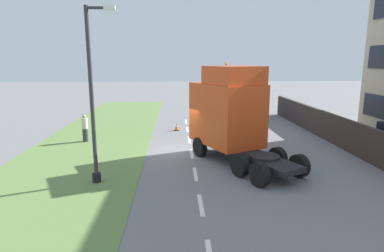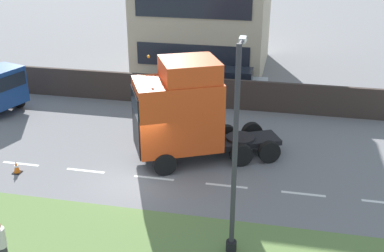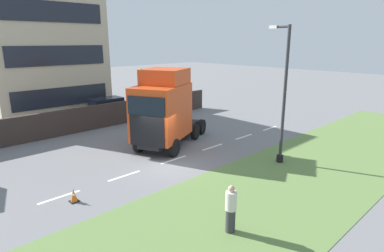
{
  "view_description": "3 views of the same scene",
  "coord_description": "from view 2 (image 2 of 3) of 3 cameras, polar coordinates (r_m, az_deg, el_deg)",
  "views": [
    {
      "loc": [
        -0.89,
        -17.84,
        5.14
      ],
      "look_at": [
        -0.11,
        -3.05,
        2.08
      ],
      "focal_mm": 30.0,
      "sensor_mm": 36.0,
      "label": 1
    },
    {
      "loc": [
        -17.64,
        -6.12,
        10.48
      ],
      "look_at": [
        -0.99,
        -2.61,
        3.07
      ],
      "focal_mm": 45.0,
      "sensor_mm": 36.0,
      "label": 2
    },
    {
      "loc": [
        -12.84,
        10.19,
        6.44
      ],
      "look_at": [
        0.94,
        -3.02,
        1.34
      ],
      "focal_mm": 30.0,
      "sensor_mm": 36.0,
      "label": 3
    }
  ],
  "objects": [
    {
      "name": "boundary_wall",
      "position": [
        28.96,
        -0.98,
        4.19
      ],
      "size": [
        0.25,
        24.0,
        1.79
      ],
      "color": "#382D28",
      "rests_on": "ground"
    },
    {
      "name": "ground_plane",
      "position": [
        21.41,
        -6.33,
        -5.95
      ],
      "size": [
        120.0,
        120.0,
        0.0
      ],
      "primitive_type": "plane",
      "color": "slate",
      "rests_on": "ground"
    },
    {
      "name": "lorry_cab",
      "position": [
        21.63,
        -1.05,
        1.64
      ],
      "size": [
        5.08,
        6.93,
        4.98
      ],
      "rotation": [
        0.0,
        0.0,
        0.45
      ],
      "color": "black",
      "rests_on": "ground"
    },
    {
      "name": "pedestrian",
      "position": [
        16.92,
        -21.69,
        -13.09
      ],
      "size": [
        0.39,
        0.39,
        1.75
      ],
      "color": "#333338",
      "rests_on": "ground"
    },
    {
      "name": "lamp_post",
      "position": [
        15.3,
        5.08,
        -4.65
      ],
      "size": [
        1.3,
        0.36,
        7.21
      ],
      "color": "black",
      "rests_on": "ground"
    },
    {
      "name": "lane_markings",
      "position": [
        21.22,
        -4.53,
        -6.15
      ],
      "size": [
        0.16,
        21.0,
        0.0
      ],
      "color": "white",
      "rests_on": "ground"
    },
    {
      "name": "parked_car",
      "position": [
        30.14,
        4.53,
        4.98
      ],
      "size": [
        1.84,
        4.62,
        1.89
      ],
      "rotation": [
        0.0,
        0.0,
        0.0
      ],
      "color": "#9EA3A8",
      "rests_on": "ground"
    },
    {
      "name": "traffic_cone_lead",
      "position": [
        22.8,
        -20.08,
        -4.6
      ],
      "size": [
        0.36,
        0.36,
        0.58
      ],
      "color": "black",
      "rests_on": "ground"
    }
  ]
}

